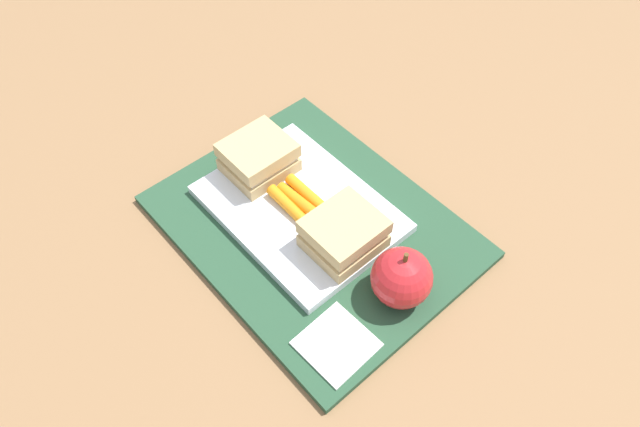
% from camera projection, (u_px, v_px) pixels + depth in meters
% --- Properties ---
extents(ground_plane, '(2.40, 2.40, 0.00)m').
position_uv_depth(ground_plane, '(313.00, 228.00, 0.72)').
color(ground_plane, olive).
extents(lunchbag_mat, '(0.36, 0.28, 0.01)m').
position_uv_depth(lunchbag_mat, '(313.00, 226.00, 0.72)').
color(lunchbag_mat, '#284C33').
rests_on(lunchbag_mat, ground_plane).
extents(food_tray, '(0.23, 0.17, 0.01)m').
position_uv_depth(food_tray, '(300.00, 208.00, 0.72)').
color(food_tray, white).
rests_on(food_tray, lunchbag_mat).
extents(sandwich_half_left, '(0.07, 0.08, 0.04)m').
position_uv_depth(sandwich_half_left, '(258.00, 157.00, 0.74)').
color(sandwich_half_left, tan).
rests_on(sandwich_half_left, food_tray).
extents(sandwich_half_right, '(0.07, 0.08, 0.04)m').
position_uv_depth(sandwich_half_right, '(344.00, 234.00, 0.66)').
color(sandwich_half_right, tan).
rests_on(sandwich_half_right, food_tray).
extents(carrot_sticks_bundle, '(0.08, 0.04, 0.02)m').
position_uv_depth(carrot_sticks_bundle, '(300.00, 202.00, 0.71)').
color(carrot_sticks_bundle, orange).
rests_on(carrot_sticks_bundle, food_tray).
extents(apple, '(0.07, 0.07, 0.08)m').
position_uv_depth(apple, '(402.00, 278.00, 0.63)').
color(apple, red).
rests_on(apple, lunchbag_mat).
extents(paper_napkin, '(0.07, 0.07, 0.00)m').
position_uv_depth(paper_napkin, '(336.00, 344.00, 0.62)').
color(paper_napkin, white).
rests_on(paper_napkin, lunchbag_mat).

